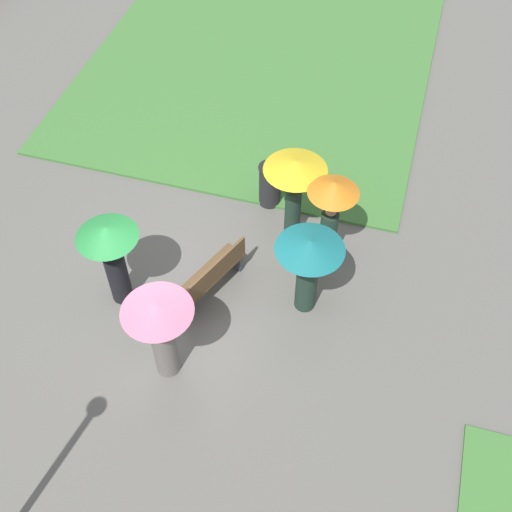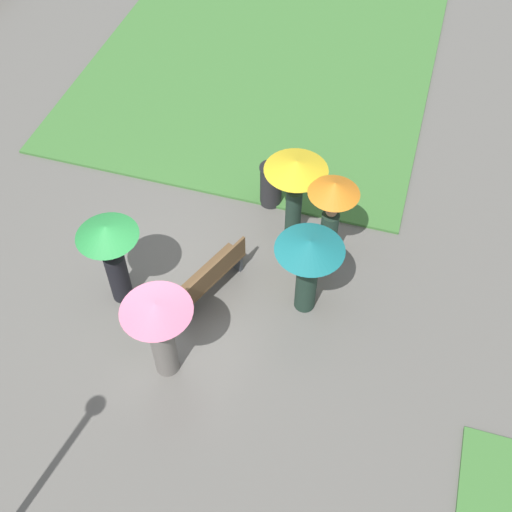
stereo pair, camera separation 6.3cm
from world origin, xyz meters
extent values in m
plane|color=#66635E|center=(0.00, 0.00, 0.00)|extent=(90.00, 90.00, 0.00)
cube|color=#427A38|center=(-7.72, -0.43, 0.03)|extent=(9.88, 8.49, 0.06)
cube|color=brown|center=(-0.43, 0.65, 0.42)|extent=(1.67, 1.01, 0.05)
cube|color=brown|center=(-0.36, 0.81, 0.68)|extent=(1.53, 0.67, 0.45)
cube|color=#383D42|center=(-1.09, 0.92, 0.20)|extent=(0.22, 0.38, 0.40)
cube|color=#383D42|center=(0.24, 0.37, 0.20)|extent=(0.22, 0.38, 0.40)
cylinder|color=#232326|center=(-2.94, 1.12, 0.47)|extent=(0.45, 0.45, 0.94)
cylinder|color=black|center=(-2.94, 1.12, 0.96)|extent=(0.48, 0.48, 0.03)
cylinder|color=black|center=(0.15, -0.83, 0.56)|extent=(0.52, 0.52, 1.12)
sphere|color=#997051|center=(0.15, -0.83, 1.22)|extent=(0.21, 0.21, 0.21)
cylinder|color=#4C4C4F|center=(0.15, -0.83, 1.50)|extent=(0.02, 0.02, 0.35)
cone|color=#237A38|center=(0.15, -0.83, 1.79)|extent=(1.06, 1.06, 0.23)
cylinder|color=#1E3328|center=(-0.60, 2.42, 0.51)|extent=(0.52, 0.52, 1.03)
sphere|color=brown|center=(-0.60, 2.42, 1.12)|extent=(0.19, 0.19, 0.19)
cylinder|color=#4C4C4F|center=(-0.60, 2.42, 1.40)|extent=(0.02, 0.02, 0.35)
cone|color=#197075|center=(-0.60, 2.42, 1.67)|extent=(1.18, 1.18, 0.20)
cylinder|color=#1E3328|center=(-1.81, 2.55, 0.59)|extent=(0.35, 0.35, 1.19)
sphere|color=#997051|center=(-1.81, 2.55, 1.29)|extent=(0.21, 0.21, 0.21)
cylinder|color=#4C4C4F|center=(-1.81, 2.55, 1.57)|extent=(0.02, 0.02, 0.35)
cone|color=orange|center=(-1.81, 2.55, 1.87)|extent=(0.92, 0.92, 0.25)
cylinder|color=slate|center=(1.31, 0.51, 0.56)|extent=(0.53, 0.53, 1.11)
sphere|color=tan|center=(1.31, 0.51, 1.22)|extent=(0.22, 0.22, 0.22)
cylinder|color=#4C4C4F|center=(1.31, 0.51, 1.50)|extent=(0.02, 0.02, 0.35)
cone|color=pink|center=(1.31, 0.51, 1.77)|extent=(1.13, 1.13, 0.18)
cylinder|color=#1E3328|center=(-2.23, 1.77, 0.58)|extent=(0.43, 0.43, 1.16)
sphere|color=tan|center=(-2.23, 1.77, 1.26)|extent=(0.20, 0.20, 0.20)
cylinder|color=#4C4C4F|center=(-2.23, 1.77, 1.53)|extent=(0.02, 0.02, 0.35)
cone|color=gold|center=(-2.23, 1.77, 1.81)|extent=(1.18, 1.18, 0.21)
camera|label=1|loc=(6.12, 3.44, 9.64)|focal=45.00mm
camera|label=2|loc=(6.10, 3.50, 9.64)|focal=45.00mm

